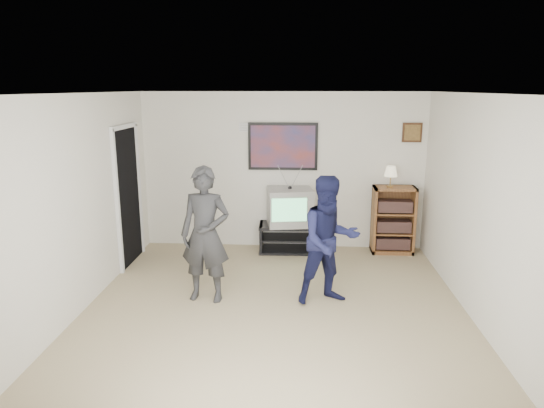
# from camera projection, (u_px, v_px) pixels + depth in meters

# --- Properties ---
(room_shell) EXTENTS (4.51, 5.00, 2.51)m
(room_shell) POSITION_uv_depth(u_px,v_px,m) (276.00, 202.00, 5.68)
(room_shell) COLOR #8B7558
(room_shell) RESTS_ON ground
(media_stand) EXTENTS (0.90, 0.52, 0.44)m
(media_stand) POSITION_uv_depth(u_px,v_px,m) (287.00, 238.00, 7.74)
(media_stand) COLOR black
(media_stand) RESTS_ON room_shell
(crt_television) EXTENTS (0.77, 0.68, 0.58)m
(crt_television) POSITION_uv_depth(u_px,v_px,m) (290.00, 207.00, 7.62)
(crt_television) COLOR #979592
(crt_television) RESTS_ON media_stand
(bookshelf) EXTENTS (0.65, 0.37, 1.06)m
(bookshelf) POSITION_uv_depth(u_px,v_px,m) (393.00, 220.00, 7.62)
(bookshelf) COLOR brown
(bookshelf) RESTS_ON room_shell
(table_lamp) EXTENTS (0.20, 0.20, 0.33)m
(table_lamp) POSITION_uv_depth(u_px,v_px,m) (391.00, 177.00, 7.45)
(table_lamp) COLOR beige
(table_lamp) RESTS_ON bookshelf
(person_tall) EXTENTS (0.65, 0.47, 1.66)m
(person_tall) POSITION_uv_depth(u_px,v_px,m) (205.00, 235.00, 5.84)
(person_tall) COLOR #2A2A2C
(person_tall) RESTS_ON room_shell
(person_short) EXTENTS (0.91, 0.81, 1.57)m
(person_short) POSITION_uv_depth(u_px,v_px,m) (329.00, 240.00, 5.77)
(person_short) COLOR #16183D
(person_short) RESTS_ON room_shell
(controller_left) EXTENTS (0.07, 0.12, 0.03)m
(controller_left) POSITION_uv_depth(u_px,v_px,m) (210.00, 198.00, 5.97)
(controller_left) COLOR white
(controller_left) RESTS_ON person_tall
(controller_right) EXTENTS (0.07, 0.12, 0.03)m
(controller_right) POSITION_uv_depth(u_px,v_px,m) (326.00, 208.00, 5.97)
(controller_right) COLOR white
(controller_right) RESTS_ON person_short
(poster) EXTENTS (1.10, 0.03, 0.75)m
(poster) POSITION_uv_depth(u_px,v_px,m) (283.00, 147.00, 7.65)
(poster) COLOR black
(poster) RESTS_ON room_shell
(air_vent) EXTENTS (0.28, 0.02, 0.14)m
(air_vent) POSITION_uv_depth(u_px,v_px,m) (248.00, 127.00, 7.61)
(air_vent) COLOR white
(air_vent) RESTS_ON room_shell
(small_picture) EXTENTS (0.30, 0.03, 0.30)m
(small_picture) POSITION_uv_depth(u_px,v_px,m) (412.00, 133.00, 7.48)
(small_picture) COLOR #3B2112
(small_picture) RESTS_ON room_shell
(doorway) EXTENTS (0.03, 0.85, 2.00)m
(doorway) POSITION_uv_depth(u_px,v_px,m) (128.00, 197.00, 7.08)
(doorway) COLOR black
(doorway) RESTS_ON room_shell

